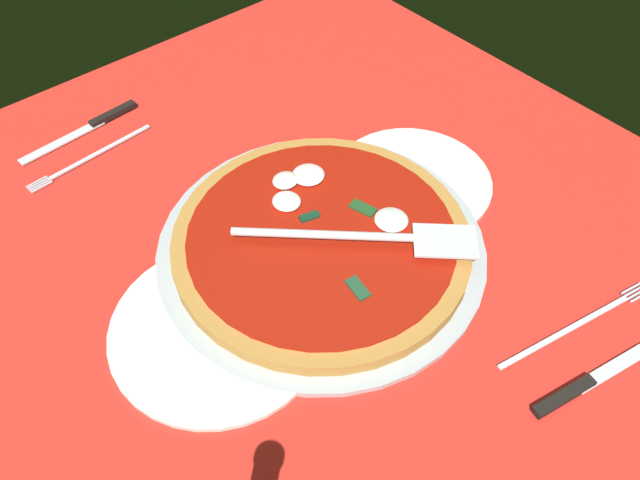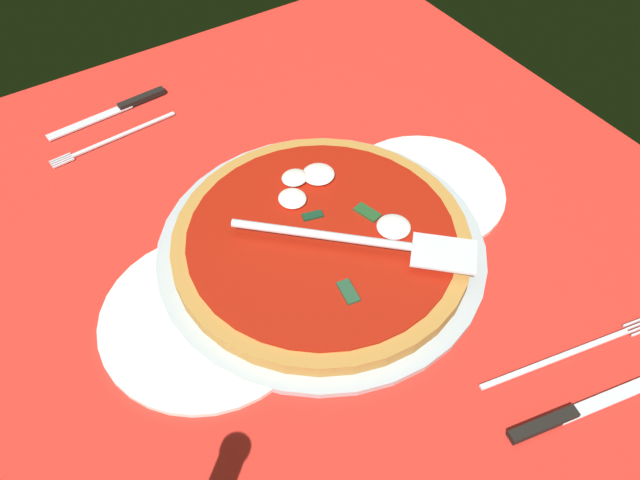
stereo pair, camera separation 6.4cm
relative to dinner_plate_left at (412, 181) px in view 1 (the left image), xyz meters
The scene contains 8 objects.
ground_plane 16.80cm from the dinner_plate_left, ahead, with size 95.29×95.29×0.80cm, color red.
pizza_pan 16.80cm from the dinner_plate_left, ahead, with size 39.04×39.04×1.17cm, color #ADBAC1.
dinner_plate_left is the anchor object (origin of this frame).
dinner_plate_right 32.44cm from the dinner_plate_left, ahead, with size 23.60×23.60×1.00cm, color white.
pizza 16.78cm from the dinner_plate_left, ahead, with size 35.18×35.18×3.00cm.
pizza_server 15.55cm from the dinner_plate_left, 21.36° to the left, with size 22.40×21.25×1.00cm.
place_setting_near 44.82cm from the dinner_plate_left, 50.56° to the right, with size 20.03×13.73×1.40cm.
place_setting_far 30.37cm from the dinner_plate_left, 80.42° to the left, with size 23.13×16.16×1.40cm.
Camera 1 is at (32.03, 41.06, 58.84)cm, focal length 35.83 mm.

